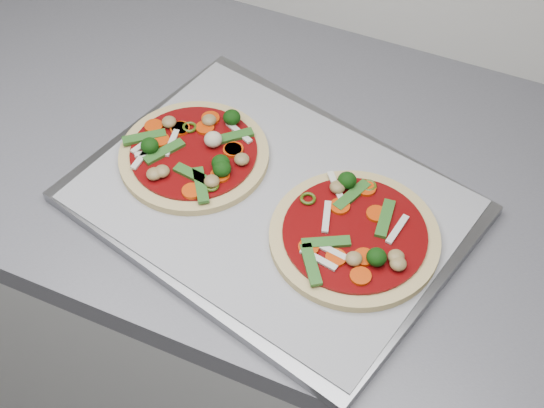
% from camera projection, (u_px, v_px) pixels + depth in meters
% --- Properties ---
extents(base_cabinet, '(3.60, 0.60, 0.86)m').
position_uv_depth(base_cabinet, '(398.00, 382.00, 1.33)').
color(base_cabinet, silver).
rests_on(base_cabinet, ground).
extents(countertop, '(3.60, 0.60, 0.04)m').
position_uv_depth(countertop, '(442.00, 224.00, 0.98)').
color(countertop, slate).
rests_on(countertop, base_cabinet).
extents(baking_tray, '(0.54, 0.46, 0.02)m').
position_uv_depth(baking_tray, '(271.00, 204.00, 0.96)').
color(baking_tray, gray).
rests_on(baking_tray, countertop).
extents(parchment, '(0.51, 0.42, 0.00)m').
position_uv_depth(parchment, '(271.00, 199.00, 0.96)').
color(parchment, '#A5A5AB').
rests_on(parchment, baking_tray).
extents(pizza_left, '(0.27, 0.27, 0.03)m').
position_uv_depth(pizza_left, '(195.00, 153.00, 0.99)').
color(pizza_left, tan).
rests_on(pizza_left, parchment).
extents(pizza_right, '(0.24, 0.24, 0.04)m').
position_uv_depth(pizza_right, '(355.00, 235.00, 0.91)').
color(pizza_right, tan).
rests_on(pizza_right, parchment).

